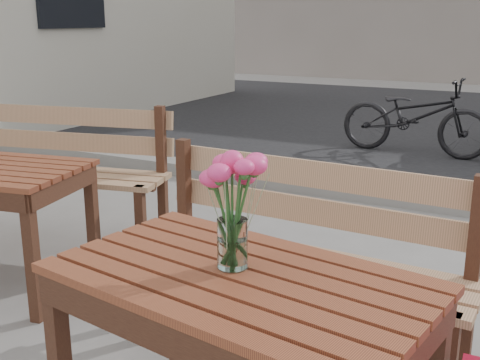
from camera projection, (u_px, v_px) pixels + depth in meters
The scene contains 6 objects.
street at pixel (473, 153), 6.43m from camera, with size 30.00×8.12×0.12m.
main_table at pixel (239, 309), 1.83m from camera, with size 1.23×0.83×0.70m.
main_bench at pixel (304, 236), 2.53m from camera, with size 1.48×0.49×0.91m.
main_vase at pixel (232, 196), 1.78m from camera, with size 0.20×0.20×0.37m.
second_bench at pixel (58, 157), 3.89m from camera, with size 1.57×0.76×0.94m.
bicycle at pixel (415, 116), 6.45m from camera, with size 0.55×1.58×0.83m, color black.
Camera 1 is at (0.70, -1.66, 1.44)m, focal length 45.00 mm.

